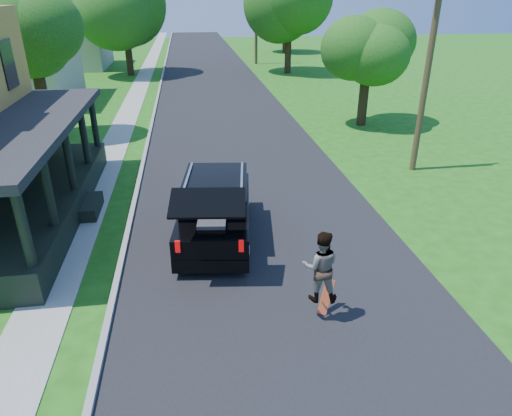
{
  "coord_description": "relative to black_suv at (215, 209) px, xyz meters",
  "views": [
    {
      "loc": [
        -1.99,
        -8.24,
        6.64
      ],
      "look_at": [
        -0.32,
        3.0,
        1.24
      ],
      "focal_mm": 32.0,
      "sensor_mm": 36.0,
      "label": 1
    }
  ],
  "objects": [
    {
      "name": "ground",
      "position": [
        1.4,
        -3.77,
        -0.9
      ],
      "size": [
        140.0,
        140.0,
        0.0
      ],
      "primitive_type": "plane",
      "color": "#1F5611",
      "rests_on": "ground"
    },
    {
      "name": "street",
      "position": [
        1.4,
        16.23,
        -0.9
      ],
      "size": [
        8.0,
        120.0,
        0.02
      ],
      "primitive_type": "cube",
      "color": "black",
      "rests_on": "ground"
    },
    {
      "name": "curb",
      "position": [
        -2.65,
        16.23,
        -0.9
      ],
      "size": [
        0.15,
        120.0,
        0.12
      ],
      "primitive_type": "cube",
      "color": "gray",
      "rests_on": "ground"
    },
    {
      "name": "sidewalk",
      "position": [
        -4.2,
        16.23,
        -0.9
      ],
      "size": [
        1.3,
        120.0,
        0.03
      ],
      "primitive_type": "cube",
      "color": "gray",
      "rests_on": "ground"
    },
    {
      "name": "neighbor_house_far",
      "position": [
        -12.1,
        36.23,
        3.29
      ],
      "size": [
        12.78,
        12.78,
        8.3
      ],
      "color": "#A5A292",
      "rests_on": "ground"
    },
    {
      "name": "black_suv",
      "position": [
        0.0,
        0.0,
        0.0
      ],
      "size": [
        2.52,
        5.25,
        2.36
      ],
      "rotation": [
        0.0,
        0.0,
        -0.13
      ],
      "color": "black",
      "rests_on": "ground"
    },
    {
      "name": "skateboarder",
      "position": [
        1.99,
        -4.07,
        0.44
      ],
      "size": [
        0.91,
        0.78,
        1.65
      ],
      "rotation": [
        0.0,
        0.0,
        2.94
      ],
      "color": "black",
      "rests_on": "ground"
    },
    {
      "name": "skateboard",
      "position": [
        2.23,
        -3.87,
        -0.53
      ],
      "size": [
        0.48,
        0.41,
        0.76
      ],
      "rotation": [
        0.0,
        0.0,
        -0.19
      ],
      "color": "#AA360E",
      "rests_on": "ground"
    },
    {
      "name": "tree_left_mid",
      "position": [
        -7.53,
        11.37,
        4.07
      ],
      "size": [
        5.43,
        5.61,
        7.43
      ],
      "rotation": [
        0.0,
        0.0,
        -0.28
      ],
      "color": "black",
      "rests_on": "ground"
    },
    {
      "name": "tree_left_far",
      "position": [
        -5.42,
        30.31,
        4.88
      ],
      "size": [
        7.58,
        7.71,
        9.16
      ],
      "rotation": [
        0.0,
        0.0,
        -0.32
      ],
      "color": "black",
      "rests_on": "ground"
    },
    {
      "name": "tree_right_near",
      "position": [
        8.75,
        11.61,
        3.26
      ],
      "size": [
        5.34,
        5.6,
        6.43
      ],
      "rotation": [
        0.0,
        0.0,
        -0.43
      ],
      "color": "black",
      "rests_on": "ground"
    },
    {
      "name": "tree_right_far",
      "position": [
        11.2,
        44.36,
        3.98
      ],
      "size": [
        6.27,
        6.4,
        7.69
      ],
      "rotation": [
        0.0,
        0.0,
        -0.31
      ],
      "color": "black",
      "rests_on": "ground"
    },
    {
      "name": "utility_pole_near",
      "position": [
        8.4,
        4.54,
        3.14
      ],
      "size": [
        1.49,
        0.36,
        7.83
      ],
      "rotation": [
        0.0,
        0.0,
        0.17
      ],
      "color": "#4D3B24",
      "rests_on": "ground"
    },
    {
      "name": "utility_pole_far",
      "position": [
        6.49,
        35.64,
        4.14
      ],
      "size": [
        1.79,
        0.41,
        9.76
      ],
      "rotation": [
        0.0,
        0.0,
        0.15
      ],
      "color": "#4D3B24",
      "rests_on": "ground"
    }
  ]
}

